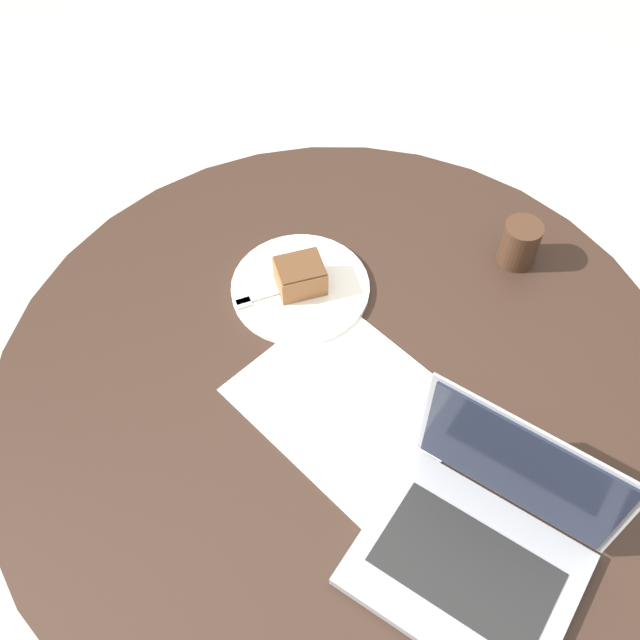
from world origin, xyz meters
The scene contains 8 objects.
ground_plane centered at (0.00, 0.00, 0.00)m, with size 12.00×12.00×0.00m, color #B7AD9E.
dining_table centered at (0.00, 0.00, 0.64)m, with size 1.17×1.17×0.76m.
paper_document centered at (-0.04, 0.02, 0.77)m, with size 0.37×0.31×0.00m.
plate centered at (0.20, -0.07, 0.77)m, with size 0.25×0.25×0.01m.
cake_slice centered at (0.20, -0.07, 0.80)m, with size 0.10×0.10×0.06m.
fork centered at (0.21, -0.02, 0.78)m, with size 0.07×0.17×0.00m.
coffee_glass centered at (0.00, -0.42, 0.81)m, with size 0.07×0.07×0.09m.
laptop centered at (-0.34, 0.04, 0.80)m, with size 0.36×0.33×0.23m.
Camera 1 is at (-0.48, 0.44, 1.83)m, focal length 42.00 mm.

